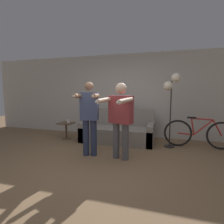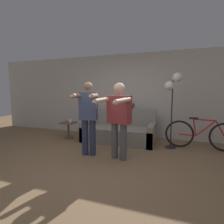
{
  "view_description": "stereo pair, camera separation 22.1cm",
  "coord_description": "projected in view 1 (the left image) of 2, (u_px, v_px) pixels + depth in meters",
  "views": [
    {
      "loc": [
        1.11,
        -2.97,
        1.42
      ],
      "look_at": [
        -0.09,
        1.15,
        0.92
      ],
      "focal_mm": 28.0,
      "sensor_mm": 36.0,
      "label": 1
    },
    {
      "loc": [
        1.32,
        -2.9,
        1.42
      ],
      "look_at": [
        -0.09,
        1.15,
        0.92
      ],
      "focal_mm": 28.0,
      "sensor_mm": 36.0,
      "label": 2
    }
  ],
  "objects": [
    {
      "name": "floor_lamp",
      "position": [
        172.0,
        87.0,
        4.36
      ],
      "size": [
        0.41,
        0.27,
        1.88
      ],
      "color": "black",
      "rests_on": "ground_plane"
    },
    {
      "name": "cat",
      "position": [
        128.0,
        106.0,
        5.22
      ],
      "size": [
        0.41,
        0.11,
        0.18
      ],
      "color": "#3D3833",
      "rests_on": "couch"
    },
    {
      "name": "person_left",
      "position": [
        89.0,
        114.0,
        3.8
      ],
      "size": [
        0.55,
        0.74,
        1.63
      ],
      "rotation": [
        0.0,
        0.0,
        0.21
      ],
      "color": "#2D3856",
      "rests_on": "ground_plane"
    },
    {
      "name": "cup",
      "position": [
        68.0,
        121.0,
        5.27
      ],
      "size": [
        0.08,
        0.08,
        0.09
      ],
      "color": "white",
      "rests_on": "side_table"
    },
    {
      "name": "couch",
      "position": [
        118.0,
        132.0,
        5.03
      ],
      "size": [
        2.02,
        0.93,
        0.9
      ],
      "color": "gray",
      "rests_on": "ground_plane"
    },
    {
      "name": "wall_back",
      "position": [
        127.0,
        96.0,
        5.58
      ],
      "size": [
        10.0,
        0.05,
        2.6
      ],
      "color": "beige",
      "rests_on": "ground_plane"
    },
    {
      "name": "person_right",
      "position": [
        120.0,
        115.0,
        3.61
      ],
      "size": [
        0.67,
        0.78,
        1.6
      ],
      "rotation": [
        0.0,
        0.0,
        -0.26
      ],
      "color": "#56565B",
      "rests_on": "ground_plane"
    },
    {
      "name": "ground_plane",
      "position": [
        99.0,
        167.0,
        3.3
      ],
      "size": [
        16.0,
        16.0,
        0.0
      ],
      "primitive_type": "plane",
      "color": "#846647"
    },
    {
      "name": "side_table",
      "position": [
        66.0,
        127.0,
        5.27
      ],
      "size": [
        0.41,
        0.41,
        0.49
      ],
      "color": "brown",
      "rests_on": "ground_plane"
    },
    {
      "name": "bicycle",
      "position": [
        199.0,
        134.0,
        4.41
      ],
      "size": [
        1.71,
        0.07,
        0.79
      ],
      "color": "black",
      "rests_on": "ground_plane"
    }
  ]
}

